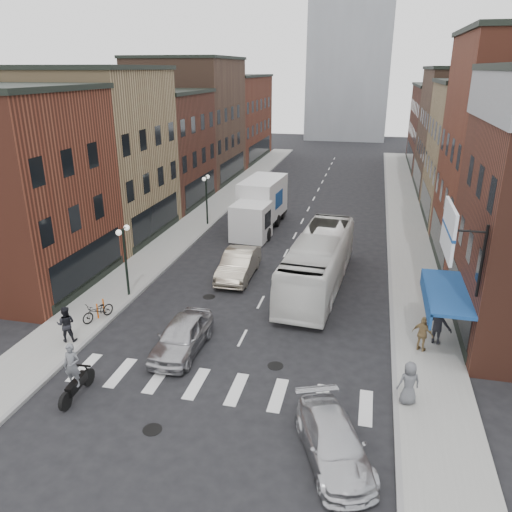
{
  "coord_description": "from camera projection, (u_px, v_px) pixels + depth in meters",
  "views": [
    {
      "loc": [
        5.4,
        -19.24,
        12.1
      ],
      "look_at": [
        -0.58,
        6.33,
        2.19
      ],
      "focal_mm": 35.0,
      "sensor_mm": 36.0,
      "label": 1
    }
  ],
  "objects": [
    {
      "name": "sedan_left_near",
      "position": [
        182.0,
        336.0,
        22.5
      ],
      "size": [
        1.88,
        4.58,
        1.55
      ],
      "primitive_type": "imported",
      "rotation": [
        0.0,
        0.0,
        -0.01
      ],
      "color": "#ACACB1",
      "rests_on": "ground"
    },
    {
      "name": "sedan_left_far",
      "position": [
        239.0,
        264.0,
        30.53
      ],
      "size": [
        1.84,
        5.13,
        1.68
      ],
      "primitive_type": "imported",
      "rotation": [
        0.0,
        0.0,
        0.01
      ],
      "color": "#B5A892",
      "rests_on": "ground"
    },
    {
      "name": "motorcycle_rider",
      "position": [
        74.0,
        373.0,
        19.15
      ],
      "size": [
        0.68,
        2.34,
        2.39
      ],
      "rotation": [
        0.0,
        0.0,
        0.08
      ],
      "color": "black",
      "rests_on": "ground"
    },
    {
      "name": "billboard_sign",
      "position": [
        451.0,
        232.0,
        19.41
      ],
      "size": [
        1.52,
        3.0,
        3.7
      ],
      "color": "black",
      "rests_on": "ground"
    },
    {
      "name": "bldg_right_mid_b",
      "position": [
        497.0,
        155.0,
        39.62
      ],
      "size": [
        10.3,
        10.2,
        11.3
      ],
      "color": "#927650",
      "rests_on": "ground"
    },
    {
      "name": "bldg_right_far_a",
      "position": [
        474.0,
        132.0,
        49.47
      ],
      "size": [
        10.3,
        12.2,
        12.3
      ],
      "color": "#4C3326",
      "rests_on": "ground"
    },
    {
      "name": "streetlamp_far",
      "position": [
        206.0,
        191.0,
        39.9
      ],
      "size": [
        0.32,
        1.22,
        4.11
      ],
      "color": "black",
      "rests_on": "ground"
    },
    {
      "name": "parked_bicycle",
      "position": [
        98.0,
        311.0,
        25.14
      ],
      "size": [
        1.31,
        1.92,
        0.96
      ],
      "primitive_type": "imported",
      "rotation": [
        0.0,
        0.0,
        -0.41
      ],
      "color": "black",
      "rests_on": "sidewalk_left"
    },
    {
      "name": "transit_bus",
      "position": [
        318.0,
        262.0,
        28.89
      ],
      "size": [
        3.45,
        11.53,
        3.17
      ],
      "primitive_type": "imported",
      "rotation": [
        0.0,
        0.0,
        -0.07
      ],
      "color": "white",
      "rests_on": "ground"
    },
    {
      "name": "crosswalk_stripes",
      "position": [
        218.0,
        387.0,
        20.22
      ],
      "size": [
        12.0,
        2.2,
        0.01
      ],
      "primitive_type": "cube",
      "color": "silver",
      "rests_on": "ground"
    },
    {
      "name": "bldg_left_near",
      "position": [
        1.0,
        190.0,
        28.25
      ],
      "size": [
        10.3,
        9.2,
        11.3
      ],
      "color": "maroon",
      "rests_on": "ground"
    },
    {
      "name": "ground",
      "position": [
        237.0,
        349.0,
        22.95
      ],
      "size": [
        160.0,
        160.0,
        0.0
      ],
      "primitive_type": "plane",
      "color": "black",
      "rests_on": "ground"
    },
    {
      "name": "bldg_left_far_b",
      "position": [
        225.0,
        118.0,
        68.79
      ],
      "size": [
        10.3,
        16.2,
        11.3
      ],
      "color": "maroon",
      "rests_on": "ground"
    },
    {
      "name": "ped_right_c",
      "position": [
        409.0,
        383.0,
        18.72
      ],
      "size": [
        0.98,
        0.8,
        1.74
      ],
      "primitive_type": "imported",
      "rotation": [
        0.0,
        0.0,
        3.47
      ],
      "color": "#52545A",
      "rests_on": "sidewalk_right"
    },
    {
      "name": "curb_right",
      "position": [
        387.0,
        223.0,
        41.5
      ],
      "size": [
        0.2,
        74.0,
        0.16
      ],
      "primitive_type": "cube",
      "color": "gray",
      "rests_on": "ground"
    },
    {
      "name": "ped_right_a",
      "position": [
        438.0,
        324.0,
        22.84
      ],
      "size": [
        1.38,
        0.93,
        1.96
      ],
      "primitive_type": "imported",
      "rotation": [
        0.0,
        0.0,
        2.88
      ],
      "color": "black",
      "rests_on": "sidewalk_right"
    },
    {
      "name": "bldg_left_mid_b",
      "position": [
        148.0,
        148.0,
        46.19
      ],
      "size": [
        10.3,
        10.2,
        10.3
      ],
      "color": "#4D261B",
      "rests_on": "ground"
    },
    {
      "name": "curb_left",
      "position": [
        226.0,
        213.0,
        44.48
      ],
      "size": [
        0.2,
        74.0,
        0.16
      ],
      "primitive_type": "cube",
      "color": "gray",
      "rests_on": "ground"
    },
    {
      "name": "awning_blue",
      "position": [
        442.0,
        293.0,
        22.4
      ],
      "size": [
        1.8,
        5.0,
        0.78
      ],
      "color": "navy",
      "rests_on": "ground"
    },
    {
      "name": "sidewalk_left",
      "position": [
        210.0,
        211.0,
        44.78
      ],
      "size": [
        3.0,
        74.0,
        0.15
      ],
      "primitive_type": "cube",
      "color": "gray",
      "rests_on": "ground"
    },
    {
      "name": "ped_left_solo",
      "position": [
        66.0,
        324.0,
        23.03
      ],
      "size": [
        0.96,
        0.73,
        1.74
      ],
      "primitive_type": "imported",
      "rotation": [
        0.0,
        0.0,
        3.46
      ],
      "color": "black",
      "rests_on": "sidewalk_left"
    },
    {
      "name": "sidewalk_right",
      "position": [
        406.0,
        224.0,
        41.15
      ],
      "size": [
        3.0,
        74.0,
        0.15
      ],
      "primitive_type": "cube",
      "color": "gray",
      "rests_on": "ground"
    },
    {
      "name": "streetlamp_near",
      "position": [
        124.0,
        248.0,
        27.14
      ],
      "size": [
        0.32,
        1.22,
        4.11
      ],
      "color": "black",
      "rests_on": "ground"
    },
    {
      "name": "bldg_left_mid_a",
      "position": [
        89.0,
        154.0,
        36.73
      ],
      "size": [
        10.3,
        10.2,
        12.3
      ],
      "color": "#927650",
      "rests_on": "ground"
    },
    {
      "name": "curb_car",
      "position": [
        333.0,
        442.0,
        16.26
      ],
      "size": [
        3.41,
        4.92,
        1.32
      ],
      "primitive_type": "imported",
      "rotation": [
        0.0,
        0.0,
        0.38
      ],
      "color": "silver",
      "rests_on": "ground"
    },
    {
      "name": "bike_rack",
      "position": [
        101.0,
        309.0,
        25.56
      ],
      "size": [
        0.08,
        0.68,
        0.8
      ],
      "color": "#D8590C",
      "rests_on": "sidewalk_left"
    },
    {
      "name": "box_truck",
      "position": [
        260.0,
        206.0,
        39.44
      ],
      "size": [
        3.11,
        8.95,
        3.82
      ],
      "rotation": [
        0.0,
        0.0,
        -0.08
      ],
      "color": "silver",
      "rests_on": "ground"
    },
    {
      "name": "ped_right_b",
      "position": [
        423.0,
        334.0,
        22.24
      ],
      "size": [
        1.09,
        0.9,
        1.67
      ],
      "primitive_type": "imported",
      "rotation": [
        0.0,
        0.0,
        2.63
      ],
      "color": "olive",
      "rests_on": "sidewalk_right"
    },
    {
      "name": "bldg_right_far_b",
      "position": [
        454.0,
        127.0,
        62.57
      ],
      "size": [
        10.3,
        16.2,
        10.3
      ],
      "color": "#4D261B",
      "rests_on": "ground"
    },
    {
      "name": "bldg_left_far_a",
      "position": [
        189.0,
        120.0,
        55.68
      ],
      "size": [
        10.3,
        12.2,
        13.3
      ],
      "color": "#4C3326",
      "rests_on": "ground"
    }
  ]
}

